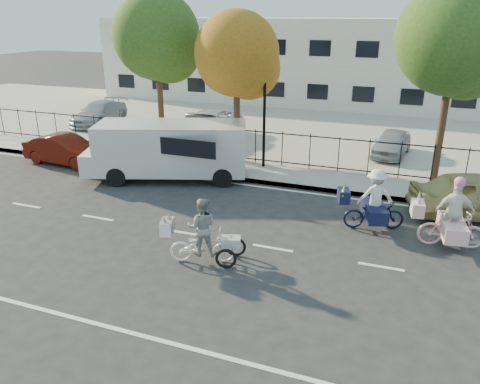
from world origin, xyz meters
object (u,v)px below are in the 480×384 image
at_px(white_van, 169,148).
at_px(red_sedan, 66,150).
at_px(lamppost, 265,97).
at_px(bull_bike, 374,205).
at_px(unicorn_bike, 452,222).
at_px(pedestrian, 105,136).
at_px(lot_car_a, 99,113).
at_px(zebra_trike, 202,238).
at_px(lot_car_c, 199,128).
at_px(lot_car_b, 207,126).
at_px(lot_car_d, 391,143).
at_px(gold_sedan, 480,196).

distance_m(white_van, red_sedan, 5.32).
xyz_separation_m(lamppost, bull_bike, (4.99, -4.41, -2.34)).
bearing_deg(bull_bike, unicorn_bike, -120.86).
bearing_deg(pedestrian, lamppost, 148.59).
xyz_separation_m(white_van, pedestrian, (-4.52, 1.96, -0.34)).
bearing_deg(white_van, lot_car_a, 121.40).
bearing_deg(lot_car_a, bull_bike, -32.35).
relative_size(white_van, pedestrian, 4.51).
distance_m(unicorn_bike, pedestrian, 15.56).
distance_m(zebra_trike, lot_car_c, 12.51).
relative_size(lot_car_b, lot_car_c, 1.31).
bearing_deg(lamppost, red_sedan, -164.81).
distance_m(bull_bike, red_sedan, 13.62).
xyz_separation_m(pedestrian, lot_car_d, (12.69, 4.11, -0.18)).
distance_m(bull_bike, lot_car_b, 12.00).
height_order(white_van, lot_car_c, white_van).
distance_m(pedestrian, lot_car_b, 5.17).
bearing_deg(bull_bike, lamppost, 30.87).
bearing_deg(lot_car_d, lamppost, -136.30).
distance_m(unicorn_bike, red_sedan, 15.87).
distance_m(zebra_trike, lot_car_d, 12.55).
bearing_deg(pedestrian, lot_car_a, -85.47).
distance_m(lamppost, lot_car_a, 12.76).
bearing_deg(gold_sedan, lot_car_a, 51.52).
xyz_separation_m(lamppost, lot_car_c, (-4.49, 3.06, -2.31)).
xyz_separation_m(red_sedan, lot_car_a, (-3.24, 6.81, 0.15)).
relative_size(red_sedan, pedestrian, 2.55).
bearing_deg(lot_car_a, white_van, -43.20).
bearing_deg(pedestrian, bull_bike, 128.03).
relative_size(lamppost, zebra_trike, 2.04).
relative_size(bull_bike, pedestrian, 1.39).
bearing_deg(red_sedan, unicorn_bike, -95.33).
xyz_separation_m(zebra_trike, unicorn_bike, (6.22, 3.27, 0.08)).
height_order(bull_bike, lot_car_b, bull_bike).
relative_size(unicorn_bike, lot_car_a, 0.48).
bearing_deg(pedestrian, lot_car_c, -167.29).
relative_size(lamppost, lot_car_b, 0.84).
bearing_deg(unicorn_bike, lot_car_a, 55.89).
bearing_deg(gold_sedan, white_van, 70.85).
bearing_deg(white_van, zebra_trike, -74.16).
xyz_separation_m(unicorn_bike, bull_bike, (-2.19, 0.51, -0.02)).
distance_m(lamppost, pedestrian, 8.03).
bearing_deg(lot_car_d, lot_car_a, -175.64).
relative_size(bull_bike, lot_car_c, 0.54).
height_order(bull_bike, white_van, white_van).
distance_m(zebra_trike, white_van, 7.17).
bearing_deg(white_van, gold_sedan, -19.24).
bearing_deg(white_van, lot_car_d, 16.96).
bearing_deg(lot_car_a, unicorn_bike, -30.78).
relative_size(lot_car_b, lot_car_d, 1.50).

